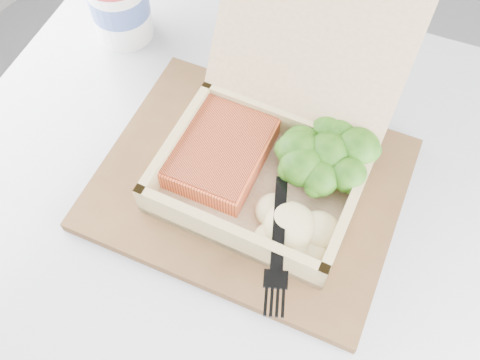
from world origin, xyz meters
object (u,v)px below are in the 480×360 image
Objects in this scene: takeout_container at (276,137)px; paper_cup at (119,2)px; cafe_table at (242,288)px; serving_tray at (250,184)px.

paper_cup is at bearing 157.01° from takeout_container.
takeout_container is (-0.02, 0.09, 0.24)m from cafe_table.
paper_cup is at bearing 154.87° from cafe_table.
takeout_container reaches higher than paper_cup.
serving_tray is at bearing -18.67° from paper_cup.
cafe_table is at bearing -61.25° from serving_tray.
takeout_container is at bearing -11.22° from paper_cup.
takeout_container is at bearing 104.08° from cafe_table.
takeout_container is at bearing 82.20° from serving_tray.
serving_tray is (-0.03, 0.05, 0.19)m from cafe_table.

